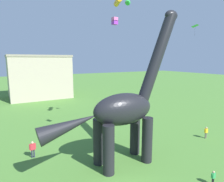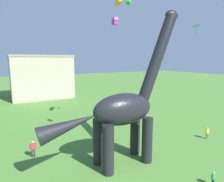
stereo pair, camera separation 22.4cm
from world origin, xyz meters
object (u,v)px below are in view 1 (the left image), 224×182
at_px(person_far_spectator, 206,131).
at_px(kite_apex, 120,2).
at_px(kite_trailing, 115,21).
at_px(person_strolling_adult, 33,148).
at_px(kite_mid_center, 195,26).
at_px(dinosaur_sculpture, 123,109).
at_px(person_vendor_side, 213,176).

height_order(person_far_spectator, kite_apex, kite_apex).
bearing_deg(person_far_spectator, kite_trailing, 84.13).
bearing_deg(kite_apex, person_far_spectator, -45.60).
height_order(kite_trailing, kite_apex, kite_apex).
relative_size(person_strolling_adult, kite_mid_center, 1.08).
bearing_deg(kite_mid_center, kite_trailing, -169.97).
xyz_separation_m(dinosaur_sculpture, kite_mid_center, (17.56, 6.37, 9.74)).
xyz_separation_m(kite_trailing, kite_apex, (3.33, 4.27, 3.39)).
bearing_deg(person_far_spectator, person_vendor_side, 140.38).
distance_m(dinosaur_sculpture, kite_apex, 14.89).
relative_size(kite_trailing, kite_mid_center, 0.45).
bearing_deg(dinosaur_sculpture, kite_trailing, 82.00).
bearing_deg(person_vendor_side, person_strolling_adult, -87.11).
bearing_deg(kite_apex, person_vendor_side, -90.34).
bearing_deg(kite_mid_center, person_far_spectator, -127.79).
bearing_deg(kite_mid_center, person_strolling_adult, -177.61).
distance_m(kite_trailing, kite_apex, 6.39).
bearing_deg(kite_mid_center, kite_apex, 173.98).
xyz_separation_m(person_vendor_side, kite_mid_center, (13.14, 12.81, 14.35)).
bearing_deg(kite_trailing, person_vendor_side, -71.87).
height_order(person_vendor_side, person_far_spectator, person_far_spectator).
distance_m(person_strolling_adult, kite_mid_center, 28.59).
height_order(dinosaur_sculpture, person_strolling_adult, dinosaur_sculpture).
xyz_separation_m(person_strolling_adult, kite_mid_center, (24.90, 1.04, 14.01)).
xyz_separation_m(dinosaur_sculpture, person_strolling_adult, (-7.35, 5.33, -4.27)).
distance_m(person_far_spectator, kite_apex, 19.83).
distance_m(kite_trailing, kite_mid_center, 16.68).
relative_size(dinosaur_sculpture, person_strolling_adult, 8.51).
relative_size(person_far_spectator, kite_apex, 0.58).
relative_size(person_vendor_side, kite_trailing, 1.62).
xyz_separation_m(dinosaur_sculpture, person_vendor_side, (4.42, -6.44, -4.61)).
bearing_deg(kite_trailing, kite_mid_center, 10.03).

